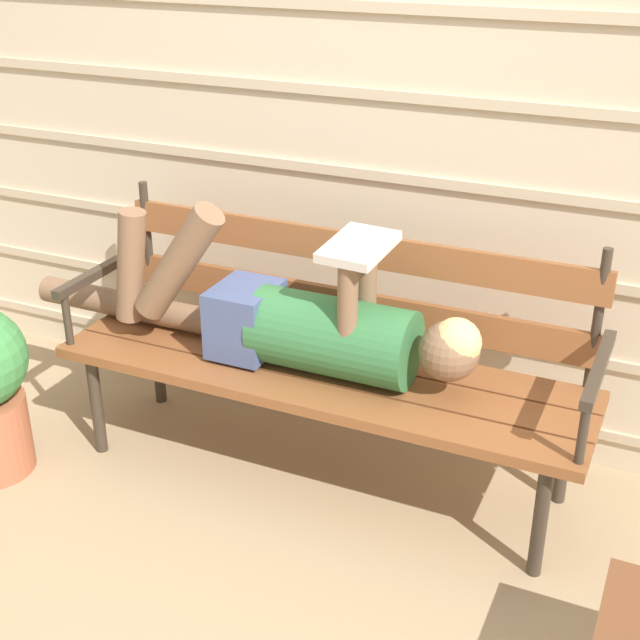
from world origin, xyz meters
The scene contains 4 objects.
ground_plane centered at (0.00, 0.00, 0.00)m, with size 12.00×12.00×0.00m, color tan.
house_siding centered at (0.00, 0.60, 1.25)m, with size 4.02×0.08×2.50m.
park_bench centered at (0.00, 0.19, 0.47)m, with size 1.81×0.52×0.90m.
reclining_person centered at (-0.10, 0.12, 0.58)m, with size 1.72×0.26×0.54m.
Camera 1 is at (1.06, -2.22, 1.83)m, focal length 49.20 mm.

